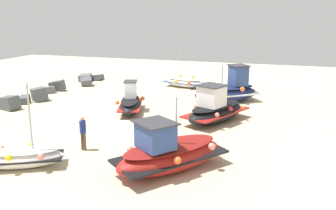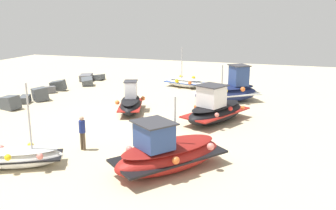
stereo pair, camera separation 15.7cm
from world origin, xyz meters
name	(u,v)px [view 1 (the left image)]	position (x,y,z in m)	size (l,w,h in m)	color
ground_plane	(119,118)	(0.00, 0.00, 0.00)	(58.02, 58.02, 0.00)	beige
fishing_boat_0	(169,153)	(-6.82, -5.63, 0.79)	(5.43, 4.73, 3.30)	maroon
fishing_boat_1	(184,82)	(11.21, -1.26, 0.45)	(2.65, 4.12, 3.62)	white
fishing_boat_2	(21,157)	(-8.55, 0.68, 0.47)	(2.89, 3.88, 3.81)	white
fishing_boat_3	(215,110)	(1.06, -6.09, 0.79)	(5.29, 3.79, 3.54)	black
fishing_boat_4	(227,91)	(6.77, -5.91, 0.84)	(4.76, 5.36, 2.82)	navy
fishing_boat_5	(130,103)	(1.59, -0.12, 0.65)	(4.22, 2.60, 2.11)	black
person_walking	(83,131)	(-5.82, -0.83, 1.01)	(0.32, 0.32, 1.75)	brown
breakwater_rocks	(12,103)	(-0.20, 8.26, 0.42)	(25.90, 2.72, 1.33)	slate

